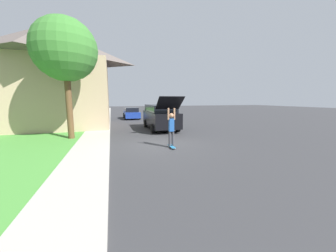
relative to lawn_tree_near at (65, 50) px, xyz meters
The scene contains 9 objects.
ground_plane 7.83m from the lawn_tree_near, 29.34° to the right, with size 120.00×120.00×0.00m, color #333335.
lawn 6.88m from the lawn_tree_near, 133.27° to the left, with size 10.00×80.00×0.08m.
sidewalk 6.33m from the lawn_tree_near, 66.38° to the left, with size 1.80×80.00×0.10m.
house 6.64m from the lawn_tree_near, 114.08° to the left, with size 10.64×7.97×8.45m.
lawn_tree_near is the anchor object (origin of this frame).
suv_parked 7.93m from the lawn_tree_near, 19.54° to the left, with size 2.19×5.75×2.70m.
car_down_street 13.68m from the lawn_tree_near, 67.42° to the left, with size 1.96×4.21×1.44m.
skateboarder 7.79m from the lawn_tree_near, 34.37° to the right, with size 0.41×0.24×2.04m.
skateboard 8.41m from the lawn_tree_near, 35.33° to the right, with size 0.22×0.83×0.10m.
Camera 1 is at (-2.54, -9.92, 2.49)m, focal length 20.00 mm.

